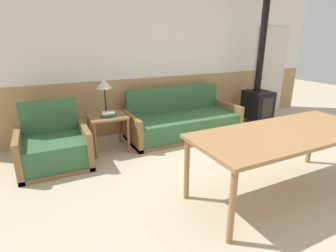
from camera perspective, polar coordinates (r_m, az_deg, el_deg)
ground_plane at (r=3.56m, az=20.06°, el=-11.89°), size 16.00×16.00×0.00m
wall_back at (r=5.24m, az=0.38°, el=14.34°), size 7.20×0.06×2.70m
couch at (r=4.88m, az=3.19°, el=0.77°), size 2.08×0.88×0.86m
armchair at (r=4.04m, az=-23.51°, el=-4.55°), size 0.94×0.82×0.88m
side_table at (r=4.27m, az=-13.08°, el=1.11°), size 0.57×0.57×0.58m
table_lamp at (r=4.24m, az=-13.71°, el=8.55°), size 0.25×0.25×0.55m
book_stack at (r=4.14m, az=-12.82°, el=2.51°), size 0.21×0.15×0.08m
dining_table at (r=3.17m, az=24.31°, el=-2.19°), size 2.18×0.89×0.77m
wood_stove at (r=5.88m, az=19.04°, el=6.36°), size 0.47×0.55×2.45m
entry_door at (r=6.84m, az=21.30°, el=11.09°), size 0.92×0.09×1.99m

